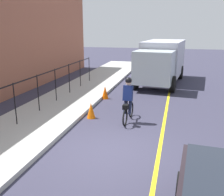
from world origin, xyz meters
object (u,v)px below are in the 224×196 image
object	(u,v)px
cyclist_lead	(128,100)
box_truck_background	(162,60)
traffic_cone_near	(91,110)
traffic_cone_far	(105,92)

from	to	relation	value
cyclist_lead	box_truck_background	bearing A→B (deg)	-2.57
traffic_cone_near	traffic_cone_far	xyz separation A→B (m)	(3.09, 0.26, 0.01)
cyclist_lead	traffic_cone_far	distance (m)	3.70
traffic_cone_near	traffic_cone_far	world-z (taller)	traffic_cone_far
cyclist_lead	traffic_cone_near	distance (m)	1.69
box_truck_background	cyclist_lead	bearing A→B (deg)	0.66
traffic_cone_far	cyclist_lead	bearing A→B (deg)	-149.78
traffic_cone_far	traffic_cone_near	bearing A→B (deg)	-175.17
traffic_cone_near	cyclist_lead	bearing A→B (deg)	-92.61
cyclist_lead	traffic_cone_near	bearing A→B (deg)	90.10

